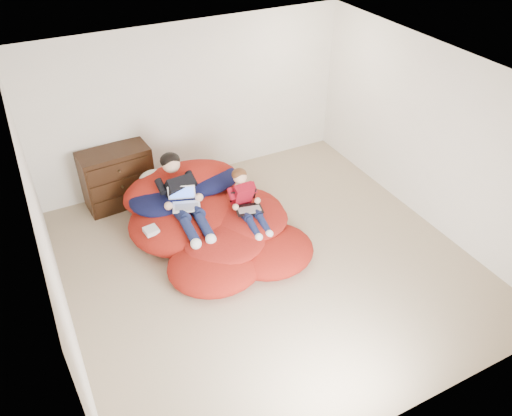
{
  "coord_description": "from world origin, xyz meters",
  "views": [
    {
      "loc": [
        -2.36,
        -4.29,
        4.47
      ],
      "look_at": [
        -0.02,
        0.31,
        0.7
      ],
      "focal_mm": 35.0,
      "sensor_mm": 36.0,
      "label": 1
    }
  ],
  "objects_px": {
    "older_boy": "(181,193)",
    "laptop_white": "(184,200)",
    "dresser": "(117,178)",
    "laptop_black": "(246,203)",
    "younger_boy": "(246,199)",
    "beanbag_pile": "(210,220)"
  },
  "relations": [
    {
      "from": "older_boy",
      "to": "laptop_white",
      "type": "bearing_deg",
      "value": -90.0
    },
    {
      "from": "dresser",
      "to": "laptop_black",
      "type": "distance_m",
      "value": 2.1
    },
    {
      "from": "younger_boy",
      "to": "laptop_white",
      "type": "height_order",
      "value": "younger_boy"
    },
    {
      "from": "beanbag_pile",
      "to": "dresser",
      "type": "bearing_deg",
      "value": 124.4
    },
    {
      "from": "younger_boy",
      "to": "laptop_black",
      "type": "distance_m",
      "value": 0.06
    },
    {
      "from": "beanbag_pile",
      "to": "laptop_black",
      "type": "bearing_deg",
      "value": -28.82
    },
    {
      "from": "younger_boy",
      "to": "laptop_black",
      "type": "xyz_separation_m",
      "value": [
        0.0,
        -0.01,
        -0.06
      ]
    },
    {
      "from": "younger_boy",
      "to": "older_boy",
      "type": "bearing_deg",
      "value": 150.94
    },
    {
      "from": "dresser",
      "to": "beanbag_pile",
      "type": "height_order",
      "value": "dresser"
    },
    {
      "from": "dresser",
      "to": "beanbag_pile",
      "type": "relative_size",
      "value": 0.42
    },
    {
      "from": "older_boy",
      "to": "laptop_black",
      "type": "distance_m",
      "value": 0.89
    },
    {
      "from": "older_boy",
      "to": "laptop_black",
      "type": "relative_size",
      "value": 3.01
    },
    {
      "from": "dresser",
      "to": "younger_boy",
      "type": "bearing_deg",
      "value": -49.27
    },
    {
      "from": "beanbag_pile",
      "to": "laptop_black",
      "type": "xyz_separation_m",
      "value": [
        0.44,
        -0.24,
        0.3
      ]
    },
    {
      "from": "beanbag_pile",
      "to": "laptop_white",
      "type": "xyz_separation_m",
      "value": [
        -0.32,
        0.07,
        0.39
      ]
    },
    {
      "from": "beanbag_pile",
      "to": "laptop_black",
      "type": "distance_m",
      "value": 0.58
    },
    {
      "from": "beanbag_pile",
      "to": "laptop_white",
      "type": "height_order",
      "value": "laptop_white"
    },
    {
      "from": "older_boy",
      "to": "laptop_white",
      "type": "height_order",
      "value": "older_boy"
    },
    {
      "from": "beanbag_pile",
      "to": "younger_boy",
      "type": "distance_m",
      "value": 0.62
    },
    {
      "from": "dresser",
      "to": "laptop_white",
      "type": "relative_size",
      "value": 2.41
    },
    {
      "from": "older_boy",
      "to": "younger_boy",
      "type": "relative_size",
      "value": 1.48
    },
    {
      "from": "laptop_black",
      "to": "laptop_white",
      "type": "bearing_deg",
      "value": 157.48
    }
  ]
}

